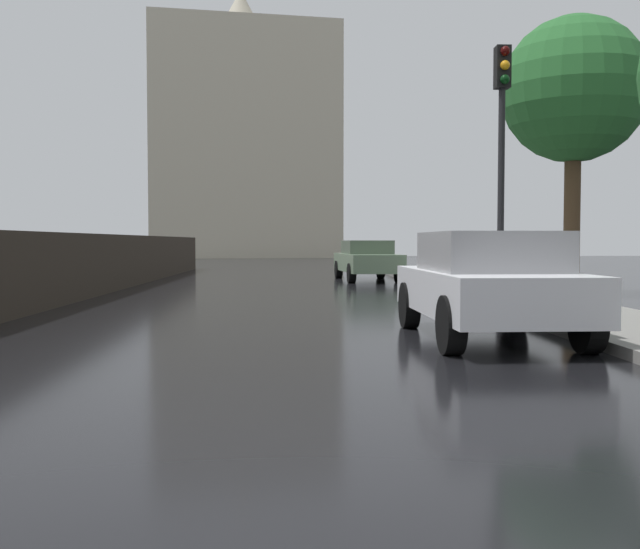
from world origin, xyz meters
name	(u,v)px	position (x,y,z in m)	size (l,w,h in m)	color
ground	(227,457)	(0.00, 0.00, 0.00)	(120.00, 120.00, 0.00)	black
car_white_near_kerb	(488,283)	(2.95, 5.17, 0.75)	(1.89, 3.98, 1.41)	silver
car_green_mid_road	(367,260)	(2.81, 19.74, 0.69)	(1.98, 4.64, 1.32)	slate
traffic_light	(502,127)	(4.16, 8.83, 3.34)	(0.26, 0.39, 4.66)	black
street_tree_near	(574,91)	(7.03, 12.91, 4.84)	(3.43, 3.43, 6.60)	#4C3823
distant_tower	(241,144)	(-3.94, 56.64, 9.33)	(16.32, 13.65, 21.86)	beige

